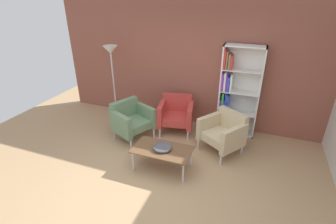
% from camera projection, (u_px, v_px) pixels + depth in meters
% --- Properties ---
extents(ground_plane, '(8.32, 8.32, 0.00)m').
position_uv_depth(ground_plane, '(149.00, 187.00, 4.03)').
color(ground_plane, tan).
extents(brick_back_panel, '(6.40, 0.12, 2.90)m').
position_uv_depth(brick_back_panel, '(194.00, 61.00, 5.47)').
color(brick_back_panel, brown).
rests_on(brick_back_panel, ground_plane).
extents(bookshelf_tall, '(0.80, 0.30, 1.90)m').
position_uv_depth(bookshelf_tall, '(235.00, 92.00, 5.21)').
color(bookshelf_tall, silver).
rests_on(bookshelf_tall, ground_plane).
extents(coffee_table_low, '(1.00, 0.56, 0.40)m').
position_uv_depth(coffee_table_low, '(162.00, 150.00, 4.30)').
color(coffee_table_low, brown).
rests_on(coffee_table_low, ground_plane).
extents(decorative_bowl, '(0.32, 0.32, 0.05)m').
position_uv_depth(decorative_bowl, '(162.00, 147.00, 4.27)').
color(decorative_bowl, '#4C4C51').
rests_on(decorative_bowl, coffee_table_low).
extents(armchair_by_bookshelf, '(0.83, 0.78, 0.78)m').
position_uv_depth(armchair_by_bookshelf, '(176.00, 113.00, 5.47)').
color(armchair_by_bookshelf, '#B73833').
rests_on(armchair_by_bookshelf, ground_plane).
extents(armchair_near_window, '(0.94, 0.93, 0.78)m').
position_uv_depth(armchair_near_window, '(224.00, 132.00, 4.77)').
color(armchair_near_window, '#C6B289').
rests_on(armchair_near_window, ground_plane).
extents(armchair_spare_guest, '(0.88, 0.91, 0.78)m').
position_uv_depth(armchair_spare_guest, '(131.00, 119.00, 5.23)').
color(armchair_spare_guest, slate).
rests_on(armchair_spare_guest, ground_plane).
extents(floor_lamp_torchiere, '(0.32, 0.32, 1.74)m').
position_uv_depth(floor_lamp_torchiere, '(111.00, 59.00, 5.62)').
color(floor_lamp_torchiere, silver).
rests_on(floor_lamp_torchiere, ground_plane).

